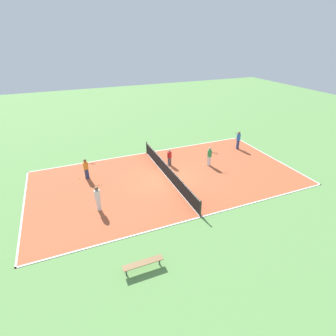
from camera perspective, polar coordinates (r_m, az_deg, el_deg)
name	(u,v)px	position (r m, az deg, el deg)	size (l,w,h in m)	color
ground_plane	(168,178)	(20.38, 0.00, -2.25)	(80.00, 80.00, 0.00)	#60934C
court_surface	(168,178)	(20.38, 0.00, -2.22)	(10.59, 20.39, 0.02)	#B75633
tennis_net	(168,172)	(20.10, 0.00, -0.79)	(10.39, 0.10, 1.11)	black
bench	(143,263)	(13.20, -5.47, -19.96)	(0.36, 1.95, 0.45)	olive
player_center_orange	(86,167)	(20.87, -17.41, 0.11)	(0.66, 0.99, 1.63)	navy
player_far_green	(210,155)	(22.18, 9.04, 2.77)	(0.97, 0.76, 1.64)	white
player_near_white	(98,197)	(16.94, -15.09, -6.10)	(0.46, 0.46, 1.71)	white
player_coach_red	(169,157)	(22.06, 0.33, 2.52)	(0.38, 0.38, 1.40)	#4C4C51
player_near_blue	(238,139)	(26.10, 15.07, 6.14)	(0.99, 0.62, 1.74)	navy
tennis_ball_right_alley	(97,186)	(19.96, -15.20, -3.82)	(0.07, 0.07, 0.07)	#CCE033
tennis_ball_near_net	(79,178)	(21.40, -18.77, -2.13)	(0.07, 0.07, 0.07)	#CCE033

